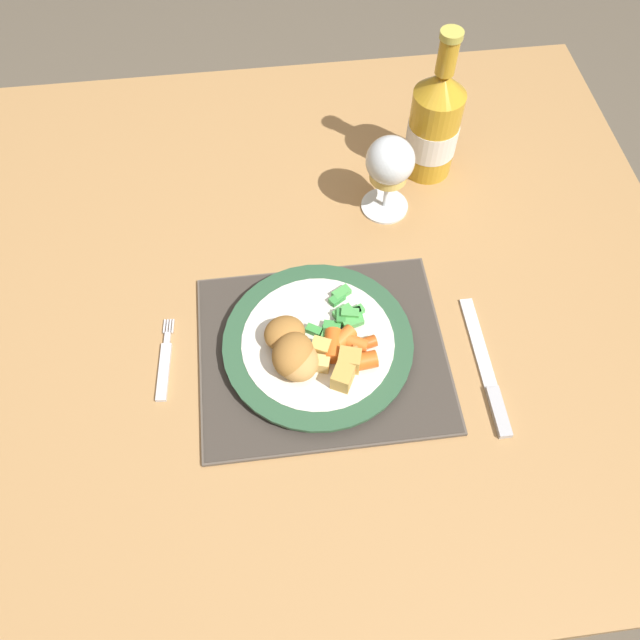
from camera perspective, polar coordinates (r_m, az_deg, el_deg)
ground_plane at (r=1.59m, az=-1.60°, el=-12.16°), size 6.00×6.00×0.00m
dining_table at (r=1.00m, az=-2.49°, el=0.50°), size 1.18×1.01×0.74m
placemat at (r=0.86m, az=0.25°, el=-2.98°), size 0.34×0.28×0.01m
dinner_plate at (r=0.85m, az=-0.19°, el=-2.21°), size 0.26×0.26×0.02m
breaded_croquettes at (r=0.81m, az=-2.57°, el=-2.82°), size 0.08×0.11×0.05m
green_beans_pile at (r=0.85m, az=1.99°, el=0.04°), size 0.09×0.10×0.02m
glazed_carrots at (r=0.82m, az=2.62°, el=-2.48°), size 0.08×0.07×0.02m
fork at (r=0.87m, az=-14.02°, el=-4.01°), size 0.02×0.13×0.01m
table_knife at (r=0.87m, az=15.12°, el=-5.01°), size 0.02×0.21×0.01m
wine_glass at (r=0.96m, az=6.40°, el=13.92°), size 0.07×0.07×0.14m
bottle at (r=1.03m, az=10.39°, el=17.17°), size 0.08×0.08×0.25m
roast_potatoes at (r=0.81m, az=1.69°, el=-4.04°), size 0.07×0.08×0.03m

